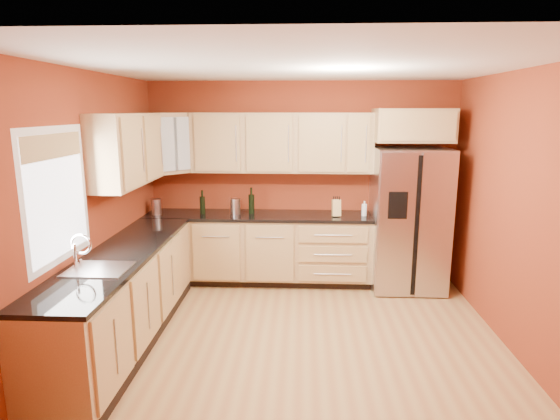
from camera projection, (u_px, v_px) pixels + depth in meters
The scene contains 23 objects.
floor at pixel (299, 345), 4.53m from camera, with size 4.00×4.00×0.00m, color #A16C3E.
ceiling at pixel (302, 66), 3.98m from camera, with size 4.00×4.00×0.00m, color silver.
wall_back at pixel (301, 182), 6.21m from camera, with size 4.00×0.04×2.60m, color maroon.
wall_front at pixel (298, 304), 2.30m from camera, with size 4.00×0.04×2.60m, color maroon.
wall_left at pixel (86, 212), 4.35m from camera, with size 0.04×4.00×2.60m, color maroon.
wall_right at pixel (525, 217), 4.16m from camera, with size 0.04×4.00×2.60m, color maroon.
base_cabinets_back at pixel (259, 250), 6.12m from camera, with size 2.90×0.60×0.88m, color #A57A50.
base_cabinets_left at pixel (124, 299), 4.52m from camera, with size 0.60×2.80×0.88m, color #A57A50.
countertop_back at pixel (258, 216), 6.02m from camera, with size 2.90×0.62×0.04m, color black.
countertop_left at pixel (121, 254), 4.42m from camera, with size 0.62×2.80×0.04m, color black.
upper_cabinets_back at pixel (282, 143), 5.95m from camera, with size 2.30×0.33×0.75m, color #A57A50.
upper_cabinets_left at pixel (128, 149), 4.94m from camera, with size 0.33×1.35×0.75m, color #A57A50.
corner_upper_cabinet at pixel (168, 143), 5.86m from camera, with size 0.62×0.33×0.75m, color #A57A50.
over_fridge_cabinet at pixel (412, 125), 5.69m from camera, with size 0.92×0.60×0.40m, color #A57A50.
refrigerator at pixel (408, 219), 5.86m from camera, with size 0.90×0.75×1.78m, color silver.
window at pixel (57, 196), 3.81m from camera, with size 0.03×0.90×1.00m, color white.
sink_faucet at pixel (97, 253), 3.90m from camera, with size 0.50×0.42×0.30m, color white, non-canonical shape.
canister_left at pixel (156, 207), 5.98m from camera, with size 0.13×0.13×0.20m, color silver.
canister_right at pixel (235, 207), 5.98m from camera, with size 0.13×0.13×0.21m, color silver.
wine_bottle_a at pixel (202, 202), 6.02m from camera, with size 0.07×0.07×0.31m, color black, non-canonical shape.
wine_bottle_b at pixel (251, 200), 6.03m from camera, with size 0.08×0.08×0.34m, color black, non-canonical shape.
knife_block at pixel (336, 208), 5.88m from camera, with size 0.11×0.10×0.21m, color tan.
soap_dispenser at pixel (364, 208), 5.90m from camera, with size 0.06×0.06×0.19m, color white.
Camera 1 is at (0.02, -4.16, 2.23)m, focal length 30.00 mm.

